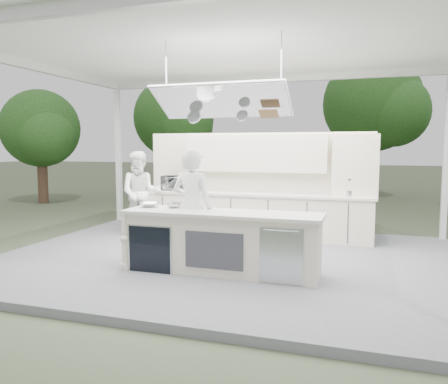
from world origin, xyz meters
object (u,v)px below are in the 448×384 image
(back_counter, at_px, (253,215))
(sous_chef, at_px, (141,193))
(head_chef, at_px, (193,208))
(demo_island, at_px, (220,242))

(back_counter, distance_m, sous_chef, 2.52)
(back_counter, height_order, head_chef, head_chef)
(head_chef, bearing_deg, demo_island, 163.89)
(demo_island, distance_m, back_counter, 2.82)
(demo_island, relative_size, sous_chef, 1.68)
(back_counter, distance_m, head_chef, 2.65)
(back_counter, bearing_deg, sous_chef, -167.02)
(back_counter, relative_size, head_chef, 2.65)
(head_chef, bearing_deg, back_counter, -91.38)
(back_counter, xyz_separation_m, head_chef, (-0.36, -2.58, 0.48))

